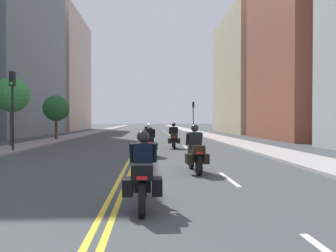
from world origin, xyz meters
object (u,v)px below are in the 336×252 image
(motorcycle_1, at_px, (195,153))
(motorcycle_2, at_px, (149,143))
(motorcycle_3, at_px, (174,138))
(traffic_light_far, at_px, (193,112))
(street_tree_1, at_px, (56,108))
(motorcycle_4, at_px, (148,135))
(motorcycle_0, at_px, (143,176))
(traffic_light_near, at_px, (12,97))
(street_tree_0, at_px, (11,95))

(motorcycle_1, distance_m, motorcycle_2, 5.39)
(motorcycle_3, height_order, traffic_light_far, traffic_light_far)
(motorcycle_1, height_order, traffic_light_far, traffic_light_far)
(motorcycle_1, bearing_deg, street_tree_1, 116.06)
(motorcycle_2, bearing_deg, motorcycle_4, 89.46)
(motorcycle_2, height_order, street_tree_1, street_tree_1)
(street_tree_1, bearing_deg, motorcycle_3, -41.71)
(motorcycle_4, bearing_deg, motorcycle_0, -89.44)
(motorcycle_0, xyz_separation_m, traffic_light_far, (6.17, 37.79, 2.38))
(motorcycle_1, height_order, traffic_light_near, traffic_light_near)
(motorcycle_0, xyz_separation_m, motorcycle_2, (0.13, 9.53, 0.02))
(motorcycle_1, height_order, motorcycle_3, motorcycle_1)
(motorcycle_4, distance_m, street_tree_0, 10.12)
(motorcycle_3, relative_size, motorcycle_4, 0.94)
(street_tree_1, bearing_deg, motorcycle_0, -70.14)
(motorcycle_1, bearing_deg, street_tree_0, 132.32)
(motorcycle_2, bearing_deg, motorcycle_3, 69.77)
(motorcycle_4, distance_m, street_tree_1, 9.43)
(motorcycle_2, height_order, motorcycle_3, motorcycle_3)
(motorcycle_2, bearing_deg, traffic_light_far, 76.80)
(traffic_light_far, bearing_deg, motorcycle_3, -100.70)
(motorcycle_0, distance_m, motorcycle_2, 9.53)
(motorcycle_0, distance_m, motorcycle_1, 4.69)
(traffic_light_far, bearing_deg, street_tree_1, -134.00)
(motorcycle_3, bearing_deg, street_tree_1, 138.98)
(traffic_light_near, relative_size, traffic_light_far, 1.03)
(motorcycle_2, height_order, traffic_light_near, traffic_light_near)
(motorcycle_2, height_order, motorcycle_4, motorcycle_2)
(traffic_light_near, height_order, traffic_light_far, traffic_light_near)
(traffic_light_near, bearing_deg, traffic_light_far, 62.23)
(motorcycle_3, bearing_deg, motorcycle_1, -89.15)
(motorcycle_2, bearing_deg, motorcycle_0, -91.90)
(motorcycle_4, bearing_deg, motorcycle_3, -70.89)
(traffic_light_near, relative_size, street_tree_1, 1.12)
(motorcycle_1, relative_size, street_tree_1, 0.54)
(traffic_light_near, height_order, street_tree_0, street_tree_0)
(motorcycle_4, relative_size, traffic_light_near, 0.50)
(traffic_light_near, xyz_separation_m, traffic_light_far, (13.67, 25.95, -0.09))
(motorcycle_0, xyz_separation_m, street_tree_1, (-8.25, 22.85, 2.23))
(motorcycle_0, distance_m, street_tree_0, 17.84)
(motorcycle_4, distance_m, traffic_light_near, 10.63)
(traffic_light_far, bearing_deg, motorcycle_0, -99.27)
(motorcycle_3, xyz_separation_m, street_tree_1, (-9.93, 8.85, 2.21))
(motorcycle_1, xyz_separation_m, street_tree_0, (-10.64, 10.81, 2.79))
(motorcycle_0, distance_m, traffic_light_far, 38.36)
(motorcycle_2, relative_size, traffic_light_far, 0.51)
(motorcycle_0, xyz_separation_m, motorcycle_4, (0.03, 18.93, 0.00))
(motorcycle_1, xyz_separation_m, motorcycle_2, (-1.58, 5.16, -0.00))
(motorcycle_0, relative_size, motorcycle_3, 1.04)
(motorcycle_4, height_order, traffic_light_far, traffic_light_far)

